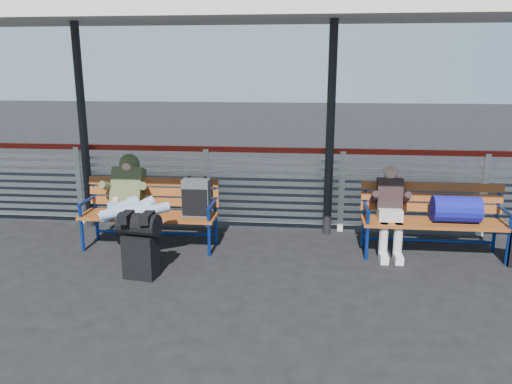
# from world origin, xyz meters

# --- Properties ---
(ground) EXTENTS (60.00, 60.00, 0.00)m
(ground) POSITION_xyz_m (0.00, 0.00, 0.00)
(ground) COLOR black
(ground) RESTS_ON ground
(fence) EXTENTS (12.08, 0.08, 1.24)m
(fence) POSITION_xyz_m (0.00, 1.90, 0.66)
(fence) COLOR silver
(fence) RESTS_ON ground
(canopy) EXTENTS (12.60, 3.60, 3.16)m
(canopy) POSITION_xyz_m (-0.00, 0.87, 3.04)
(canopy) COLOR silver
(canopy) RESTS_ON ground
(luggage_stack) EXTENTS (0.50, 0.33, 0.77)m
(luggage_stack) POSITION_xyz_m (-0.39, -0.06, 0.42)
(luggage_stack) COLOR black
(luggage_stack) RESTS_ON ground
(bench_left) EXTENTS (1.80, 0.56, 0.96)m
(bench_left) POSITION_xyz_m (-0.35, 0.97, 0.61)
(bench_left) COLOR #A0431F
(bench_left) RESTS_ON ground
(bench_right) EXTENTS (1.80, 0.56, 0.92)m
(bench_right) POSITION_xyz_m (3.24, 1.02, 0.59)
(bench_right) COLOR #A0431F
(bench_right) RESTS_ON ground
(traveler_man) EXTENTS (0.94, 1.64, 0.77)m
(traveler_man) POSITION_xyz_m (-0.73, 0.62, 0.68)
(traveler_man) COLOR #8EA0BF
(traveler_man) RESTS_ON ground
(companion_person) EXTENTS (0.32, 0.66, 1.15)m
(companion_person) POSITION_xyz_m (2.56, 1.01, 0.60)
(companion_person) COLOR beige
(companion_person) RESTS_ON ground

